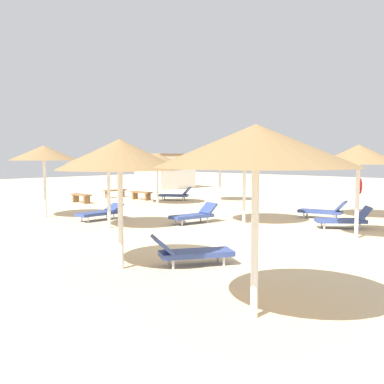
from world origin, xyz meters
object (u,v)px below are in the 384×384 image
(lounger_3, at_px, (191,252))
(bench_0, at_px, (141,194))
(parasol_1, at_px, (244,157))
(bench_2, at_px, (81,197))
(parasol_7, at_px, (256,146))
(lounger_4, at_px, (345,219))
(lounger_5, at_px, (176,195))
(parasol_4, at_px, (359,155))
(lounger_1, at_px, (195,215))
(parasol_3, at_px, (120,155))
(parasol_5, at_px, (157,160))
(parasol_6, at_px, (108,155))
(lounger_0, at_px, (324,211))
(parasol_0, at_px, (358,154))
(parasol_9, at_px, (44,153))
(lounger_6, at_px, (101,212))
(bench_1, at_px, (115,192))
(beach_cabana, at_px, (165,171))
(parasol_8, at_px, (220,160))

(lounger_3, distance_m, bench_0, 15.56)
(parasol_1, bearing_deg, bench_2, 91.51)
(parasol_7, bearing_deg, lounger_4, 16.05)
(parasol_1, height_order, lounger_3, parasol_1)
(lounger_4, bearing_deg, lounger_5, 75.83)
(parasol_4, relative_size, lounger_1, 1.47)
(parasol_3, relative_size, parasol_5, 0.97)
(lounger_5, xyz_separation_m, bench_2, (-4.58, 2.66, 0.02))
(parasol_6, bearing_deg, lounger_0, -31.26)
(parasol_4, xyz_separation_m, parasol_5, (2.51, 11.91, -0.22))
(parasol_0, height_order, parasol_9, parasol_9)
(lounger_1, bearing_deg, lounger_6, 120.60)
(lounger_1, distance_m, lounger_3, 6.39)
(parasol_4, bearing_deg, bench_2, 90.80)
(parasol_5, relative_size, lounger_6, 1.56)
(parasol_7, height_order, parasol_9, parasol_7)
(lounger_4, bearing_deg, lounger_3, 177.31)
(parasol_4, distance_m, lounger_5, 13.34)
(parasol_6, height_order, bench_1, parasol_6)
(parasol_7, relative_size, beach_cabana, 0.74)
(parasol_3, height_order, parasol_9, parasol_9)
(lounger_3, distance_m, lounger_5, 15.09)
(parasol_5, xyz_separation_m, parasol_9, (-6.81, -0.62, 0.30))
(parasol_1, bearing_deg, bench_0, 72.40)
(lounger_4, height_order, bench_1, lounger_4)
(bench_0, bearing_deg, parasol_8, -52.48)
(parasol_7, height_order, bench_0, parasol_7)
(parasol_8, bearing_deg, parasol_5, 156.09)
(lounger_0, height_order, beach_cabana, beach_cabana)
(lounger_0, bearing_deg, bench_2, 105.67)
(bench_1, xyz_separation_m, beach_cabana, (7.57, 3.54, 1.05))
(parasol_9, height_order, lounger_3, parasol_9)
(parasol_6, height_order, parasol_8, parasol_6)
(parasol_5, bearing_deg, bench_1, 84.13)
(bench_0, bearing_deg, parasol_9, -159.80)
(parasol_5, xyz_separation_m, lounger_3, (-8.46, -10.51, -2.04))
(parasol_1, distance_m, lounger_3, 7.06)
(parasol_3, xyz_separation_m, bench_1, (10.20, 13.98, -2.22))
(parasol_3, bearing_deg, lounger_6, 58.50)
(beach_cabana, bearing_deg, lounger_3, -131.78)
(lounger_3, distance_m, bench_1, 17.37)
(parasol_9, xyz_separation_m, lounger_4, (5.80, -10.24, -2.33))
(parasol_8, distance_m, bench_0, 4.99)
(parasol_3, distance_m, parasol_6, 5.78)
(lounger_1, bearing_deg, parasol_9, 118.78)
(parasol_1, relative_size, lounger_5, 1.61)
(parasol_1, height_order, parasol_9, parasol_9)
(bench_0, distance_m, beach_cabana, 9.47)
(parasol_1, height_order, parasol_7, parasol_7)
(parasol_0, height_order, bench_2, parasol_0)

